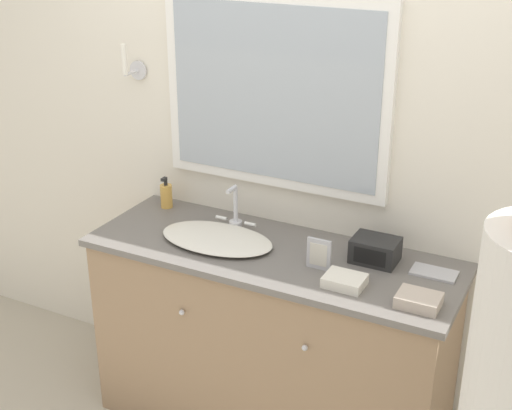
% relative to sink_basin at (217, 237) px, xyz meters
% --- Properties ---
extents(wall_back, '(8.00, 0.18, 2.55)m').
position_rel_sink_basin_xyz_m(wall_back, '(0.25, 0.34, 0.34)').
color(wall_back, silver).
rests_on(wall_back, ground_plane).
extents(vanity_counter, '(1.62, 0.59, 0.92)m').
position_rel_sink_basin_xyz_m(vanity_counter, '(0.25, 0.02, -0.48)').
color(vanity_counter, '#937556').
rests_on(vanity_counter, ground_plane).
extents(sink_basin, '(0.52, 0.36, 0.21)m').
position_rel_sink_basin_xyz_m(sink_basin, '(0.00, 0.00, 0.00)').
color(sink_basin, silver).
rests_on(sink_basin, vanity_counter).
extents(soap_bottle, '(0.06, 0.06, 0.16)m').
position_rel_sink_basin_xyz_m(soap_bottle, '(-0.41, 0.21, 0.04)').
color(soap_bottle, gold).
rests_on(soap_bottle, vanity_counter).
extents(appliance_box, '(0.19, 0.14, 0.10)m').
position_rel_sink_basin_xyz_m(appliance_box, '(0.67, 0.14, 0.03)').
color(appliance_box, black).
rests_on(appliance_box, vanity_counter).
extents(picture_frame, '(0.10, 0.01, 0.13)m').
position_rel_sink_basin_xyz_m(picture_frame, '(0.49, -0.03, 0.05)').
color(picture_frame, '#B2B2B7').
rests_on(picture_frame, vanity_counter).
extents(hand_towel_near_sink, '(0.16, 0.12, 0.05)m').
position_rel_sink_basin_xyz_m(hand_towel_near_sink, '(0.93, -0.13, 0.00)').
color(hand_towel_near_sink, '#B7A899').
rests_on(hand_towel_near_sink, vanity_counter).
extents(hand_towel_far_corner, '(0.16, 0.12, 0.04)m').
position_rel_sink_basin_xyz_m(hand_towel_far_corner, '(0.63, -0.11, 0.00)').
color(hand_towel_far_corner, silver).
rests_on(hand_towel_far_corner, vanity_counter).
extents(metal_tray, '(0.18, 0.10, 0.01)m').
position_rel_sink_basin_xyz_m(metal_tray, '(0.92, 0.14, -0.01)').
color(metal_tray, '#ADADB2').
rests_on(metal_tray, vanity_counter).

